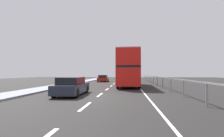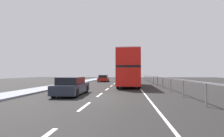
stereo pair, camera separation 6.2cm
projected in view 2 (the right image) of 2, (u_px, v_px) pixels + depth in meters
name	position (u px, v px, depth m)	size (l,w,h in m)	color
ground_plane	(98.00, 97.00, 12.18)	(73.82, 120.00, 0.10)	black
near_sidewalk_kerb	(13.00, 94.00, 12.79)	(2.49, 80.00, 0.14)	gray
lane_paint_markings	(127.00, 87.00, 20.43)	(3.64, 46.00, 0.01)	silver
bridge_side_railing	(160.00, 79.00, 20.59)	(0.10, 42.00, 1.23)	gray
double_decker_bus_red	(129.00, 68.00, 21.74)	(2.76, 10.28, 4.34)	red
hatchback_car_near	(72.00, 86.00, 12.98)	(1.87, 4.50, 1.37)	#252B39
sedan_car_ahead	(104.00, 78.00, 33.33)	(1.97, 4.56, 1.32)	maroon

